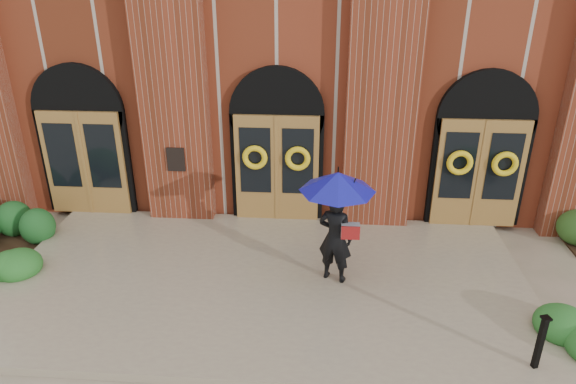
{
  "coord_description": "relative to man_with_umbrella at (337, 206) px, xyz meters",
  "views": [
    {
      "loc": [
        1.05,
        -8.09,
        5.7
      ],
      "look_at": [
        0.38,
        1.0,
        1.6
      ],
      "focal_mm": 32.0,
      "sensor_mm": 36.0,
      "label": 1
    }
  ],
  "objects": [
    {
      "name": "hedge_front_right",
      "position": [
        3.78,
        -1.36,
        -1.42
      ],
      "size": [
        1.53,
        1.31,
        0.54
      ],
      "primitive_type": "ellipsoid",
      "color": "#225820",
      "rests_on": "ground"
    },
    {
      "name": "church_building",
      "position": [
        -1.32,
        8.54,
        1.81
      ],
      "size": [
        16.2,
        12.53,
        7.0
      ],
      "color": "maroon",
      "rests_on": "ground"
    },
    {
      "name": "ground",
      "position": [
        -1.32,
        -0.24,
        -1.69
      ],
      "size": [
        90.0,
        90.0,
        0.0
      ],
      "primitive_type": "plane",
      "color": "tan",
      "rests_on": "ground"
    },
    {
      "name": "man_with_umbrella",
      "position": [
        0.0,
        0.0,
        0.0
      ],
      "size": [
        1.77,
        1.77,
        2.2
      ],
      "rotation": [
        0.0,
        0.0,
        2.79
      ],
      "color": "black",
      "rests_on": "landing"
    },
    {
      "name": "metal_post",
      "position": [
        2.98,
        -2.15,
        -1.05
      ],
      "size": [
        0.15,
        0.15,
        0.92
      ],
      "rotation": [
        0.0,
        0.0,
        0.29
      ],
      "color": "black",
      "rests_on": "landing"
    },
    {
      "name": "landing",
      "position": [
        -1.32,
        -0.09,
        -1.61
      ],
      "size": [
        10.0,
        5.3,
        0.15
      ],
      "primitive_type": "cube",
      "color": "gray",
      "rests_on": "ground"
    }
  ]
}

